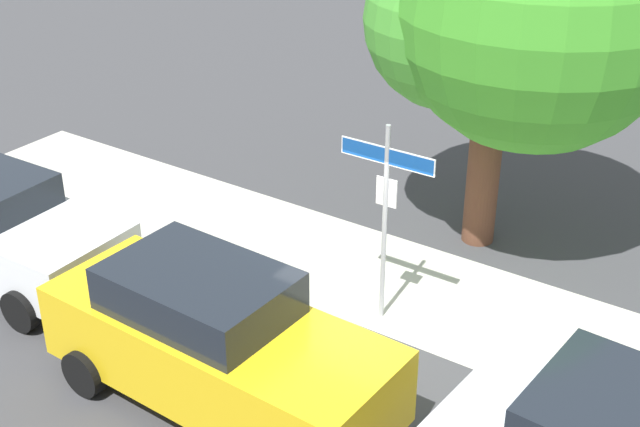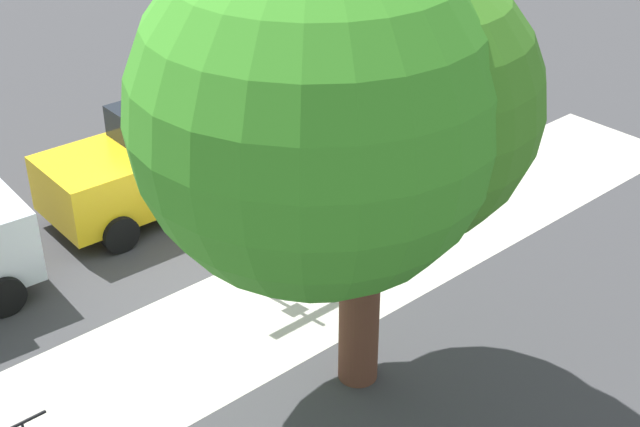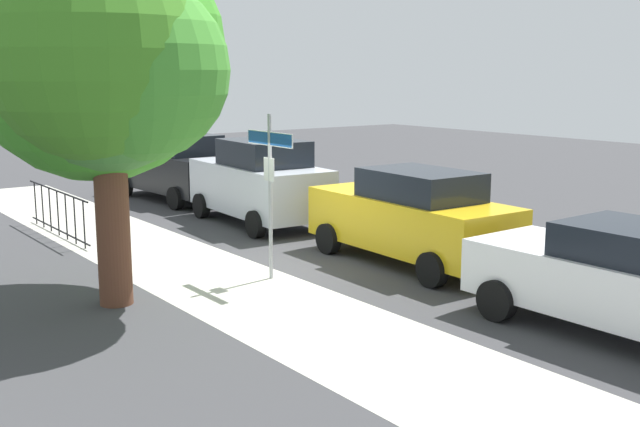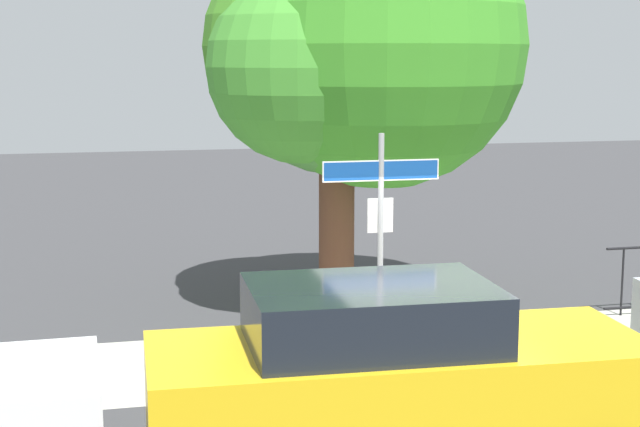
% 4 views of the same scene
% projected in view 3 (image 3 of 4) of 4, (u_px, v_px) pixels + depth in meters
% --- Properties ---
extents(ground_plane, '(60.00, 60.00, 0.00)m').
position_uv_depth(ground_plane, '(274.00, 269.00, 14.89)').
color(ground_plane, '#38383A').
extents(sidewalk_strip, '(24.00, 2.60, 0.00)m').
position_uv_depth(sidewalk_strip, '(167.00, 259.00, 15.70)').
color(sidewalk_strip, '#B1AFA2').
rests_on(sidewalk_strip, ground_plane).
extents(street_sign, '(1.45, 0.07, 3.02)m').
position_uv_depth(street_sign, '(270.00, 168.00, 13.87)').
color(street_sign, '#9EA0A5').
rests_on(street_sign, ground_plane).
extents(shade_tree, '(4.77, 4.26, 6.22)m').
position_uv_depth(shade_tree, '(103.00, 57.00, 12.10)').
color(shade_tree, brown).
rests_on(shade_tree, ground_plane).
extents(car_white, '(4.62, 2.08, 1.64)m').
position_uv_depth(car_white, '(628.00, 280.00, 10.96)').
color(car_white, silver).
rests_on(car_white, ground_plane).
extents(car_yellow, '(4.68, 2.05, 1.89)m').
position_uv_depth(car_yellow, '(412.00, 216.00, 15.18)').
color(car_yellow, gold).
rests_on(car_yellow, ground_plane).
extents(car_silver, '(4.46, 2.26, 2.12)m').
position_uv_depth(car_silver, '(260.00, 182.00, 19.18)').
color(car_silver, silver).
rests_on(car_silver, ground_plane).
extents(car_black, '(4.57, 2.37, 1.95)m').
position_uv_depth(car_black, '(178.00, 167.00, 22.84)').
color(car_black, black).
rests_on(car_black, ground_plane).
extents(iron_fence, '(4.00, 0.04, 1.07)m').
position_uv_depth(iron_fence, '(58.00, 212.00, 17.87)').
color(iron_fence, black).
rests_on(iron_fence, ground_plane).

